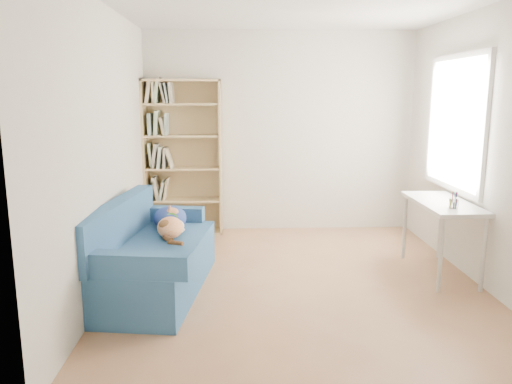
{
  "coord_description": "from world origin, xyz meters",
  "views": [
    {
      "loc": [
        -0.57,
        -4.56,
        1.8
      ],
      "look_at": [
        -0.38,
        0.25,
        0.85
      ],
      "focal_mm": 35.0,
      "sensor_mm": 36.0,
      "label": 1
    }
  ],
  "objects_px": {
    "bookshelf": "(183,164)",
    "desk": "(443,210)",
    "pen_cup": "(454,202)",
    "sofa": "(152,256)"
  },
  "relations": [
    {
      "from": "desk",
      "to": "pen_cup",
      "type": "bearing_deg",
      "value": -94.97
    },
    {
      "from": "sofa",
      "to": "desk",
      "type": "height_order",
      "value": "sofa"
    },
    {
      "from": "bookshelf",
      "to": "sofa",
      "type": "bearing_deg",
      "value": -93.02
    },
    {
      "from": "desk",
      "to": "pen_cup",
      "type": "height_order",
      "value": "pen_cup"
    },
    {
      "from": "sofa",
      "to": "desk",
      "type": "xyz_separation_m",
      "value": [
        2.84,
        0.32,
        0.34
      ]
    },
    {
      "from": "bookshelf",
      "to": "pen_cup",
      "type": "relative_size",
      "value": 12.18
    },
    {
      "from": "bookshelf",
      "to": "desk",
      "type": "relative_size",
      "value": 1.82
    },
    {
      "from": "desk",
      "to": "pen_cup",
      "type": "xyz_separation_m",
      "value": [
        -0.03,
        -0.29,
        0.15
      ]
    },
    {
      "from": "sofa",
      "to": "pen_cup",
      "type": "bearing_deg",
      "value": 7.93
    },
    {
      "from": "bookshelf",
      "to": "desk",
      "type": "height_order",
      "value": "bookshelf"
    }
  ]
}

